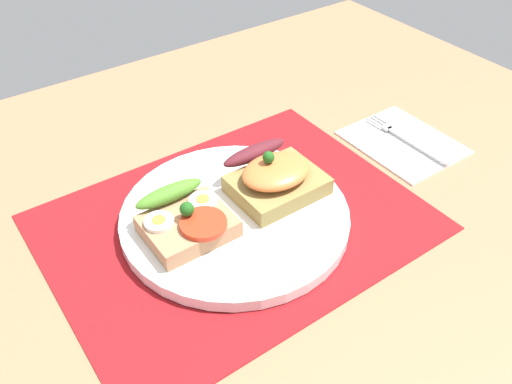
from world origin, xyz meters
TOP-DOWN VIEW (x-y plane):
  - ground_plane at (0.00, 0.00)cm, footprint 120.00×90.00cm
  - placemat at (0.00, 0.00)cm, footprint 42.23×32.54cm
  - plate at (0.00, 0.00)cm, footprint 26.54×26.54cm
  - sandwich_egg_tomato at (-6.04, 0.31)cm, footprint 9.33×9.47cm
  - sandwich_salmon at (6.04, 0.67)cm, footprint 10.58×9.75cm
  - napkin at (28.31, -0.01)cm, footprint 12.35×14.82cm
  - fork at (28.68, 0.17)cm, footprint 1.62×14.28cm

SIDE VIEW (x-z plane):
  - ground_plane at x=0.00cm, z-range -3.20..0.00cm
  - placemat at x=0.00cm, z-range 0.00..0.30cm
  - napkin at x=28.31cm, z-range 0.00..0.60cm
  - fork at x=28.68cm, z-range 0.60..0.92cm
  - plate at x=0.00cm, z-range 0.30..1.77cm
  - sandwich_egg_tomato at x=-6.04cm, z-range 1.18..5.47cm
  - sandwich_salmon at x=6.04cm, z-range 0.98..6.74cm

